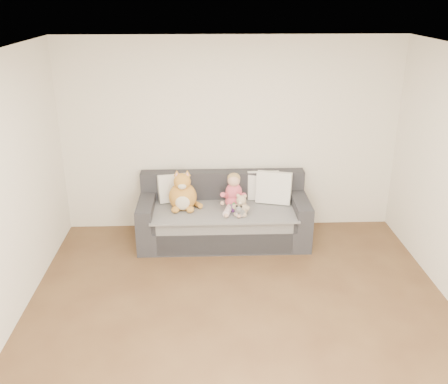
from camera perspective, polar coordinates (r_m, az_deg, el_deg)
name	(u,v)px	position (r m, az deg, el deg)	size (l,w,h in m)	color
room_shell	(241,195)	(4.72, 2.00, -0.35)	(5.00, 5.00, 5.00)	brown
sofa	(223,217)	(6.61, -0.06, -2.93)	(2.20, 0.94, 0.85)	#252529
cushion_left	(174,188)	(6.68, -5.78, 0.51)	(0.45, 0.29, 0.39)	white
cushion_right_back	(263,185)	(6.74, 4.48, 0.79)	(0.43, 0.20, 0.40)	white
cushion_right_front	(274,188)	(6.62, 5.71, 0.50)	(0.50, 0.32, 0.43)	white
toddler	(234,194)	(6.41, 1.10, -0.24)	(0.34, 0.48, 0.48)	#D24A6F
plush_cat	(183,194)	(6.41, -4.72, -0.28)	(0.44, 0.37, 0.55)	#AF7027
teddy_bear	(241,207)	(6.25, 1.98, -1.69)	(0.22, 0.18, 0.29)	tan
plush_cow	(240,211)	(6.24, 1.82, -2.17)	(0.14, 0.21, 0.17)	white
sippy_cup	(234,207)	(6.37, 1.14, -1.69)	(0.11, 0.09, 0.13)	#6F3490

